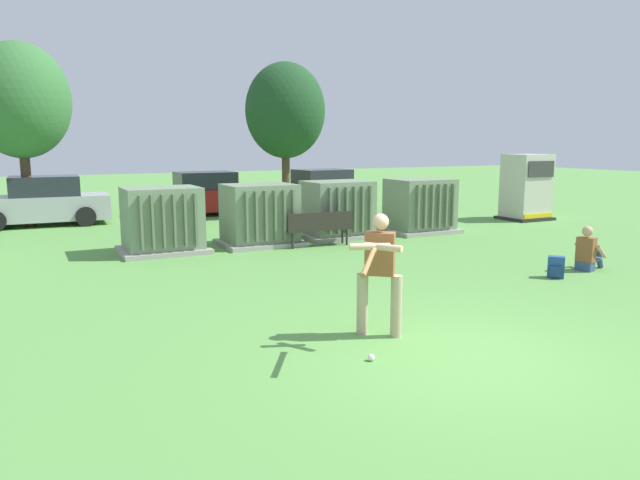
{
  "coord_description": "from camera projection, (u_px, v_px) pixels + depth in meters",
  "views": [
    {
      "loc": [
        -4.83,
        -5.58,
        2.7
      ],
      "look_at": [
        -0.18,
        3.5,
        1.0
      ],
      "focal_mm": 32.86,
      "sensor_mm": 36.0,
      "label": 1
    }
  ],
  "objects": [
    {
      "name": "transformer_west",
      "position": [
        162.0,
        221.0,
        14.45
      ],
      "size": [
        2.1,
        1.7,
        1.62
      ],
      "color": "#9E9B93",
      "rests_on": "ground"
    },
    {
      "name": "sports_ball",
      "position": [
        371.0,
        357.0,
        7.32
      ],
      "size": [
        0.09,
        0.09,
        0.09
      ],
      "primitive_type": "sphere",
      "color": "white",
      "rests_on": "ground"
    },
    {
      "name": "parked_car_left_of_center",
      "position": [
        42.0,
        203.0,
        19.25
      ],
      "size": [
        4.26,
        2.05,
        1.62
      ],
      "color": "#B2B2B7",
      "rests_on": "ground"
    },
    {
      "name": "tree_left",
      "position": [
        20.0,
        101.0,
        18.36
      ],
      "size": [
        3.05,
        3.05,
        5.82
      ],
      "color": "#4C3828",
      "rests_on": "ground"
    },
    {
      "name": "generator_enclosure",
      "position": [
        526.0,
        187.0,
        20.65
      ],
      "size": [
        1.6,
        1.4,
        2.3
      ],
      "color": "#262626",
      "rests_on": "ground"
    },
    {
      "name": "transformer_mid_west",
      "position": [
        260.0,
        216.0,
        15.51
      ],
      "size": [
        2.1,
        1.7,
        1.62
      ],
      "color": "#9E9B93",
      "rests_on": "ground"
    },
    {
      "name": "backpack",
      "position": [
        556.0,
        267.0,
        11.79
      ],
      "size": [
        0.37,
        0.38,
        0.44
      ],
      "color": "#264C8C",
      "rests_on": "ground"
    },
    {
      "name": "ground_plane",
      "position": [
        457.0,
        355.0,
        7.51
      ],
      "size": [
        96.0,
        96.0,
        0.0
      ],
      "primitive_type": "plane",
      "color": "#5B9947"
    },
    {
      "name": "transformer_east",
      "position": [
        420.0,
        206.0,
        17.74
      ],
      "size": [
        2.1,
        1.7,
        1.62
      ],
      "color": "#9E9B93",
      "rests_on": "ground"
    },
    {
      "name": "transformer_mid_east",
      "position": [
        337.0,
        210.0,
        16.78
      ],
      "size": [
        2.1,
        1.7,
        1.62
      ],
      "color": "#9E9B93",
      "rests_on": "ground"
    },
    {
      "name": "parked_car_right_of_center",
      "position": [
        203.0,
        195.0,
        22.01
      ],
      "size": [
        4.22,
        1.96,
        1.62
      ],
      "color": "maroon",
      "rests_on": "ground"
    },
    {
      "name": "tree_center_left",
      "position": [
        285.0,
        111.0,
        21.49
      ],
      "size": [
        2.94,
        2.94,
        5.61
      ],
      "color": "#4C3828",
      "rests_on": "ground"
    },
    {
      "name": "park_bench",
      "position": [
        319.0,
        226.0,
        15.31
      ],
      "size": [
        1.83,
        0.55,
        0.92
      ],
      "color": "#2D2823",
      "rests_on": "ground"
    },
    {
      "name": "parked_car_rightmost",
      "position": [
        320.0,
        191.0,
        24.04
      ],
      "size": [
        4.35,
        2.23,
        1.62
      ],
      "color": "maroon",
      "rests_on": "ground"
    },
    {
      "name": "batter",
      "position": [
        379.0,
        269.0,
        8.09
      ],
      "size": [
        1.25,
        1.38,
        1.74
      ],
      "color": "tan",
      "rests_on": "ground"
    },
    {
      "name": "seated_spectator",
      "position": [
        588.0,
        253.0,
        12.5
      ],
      "size": [
        0.78,
        0.63,
        0.96
      ],
      "color": "#384C75",
      "rests_on": "ground"
    }
  ]
}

